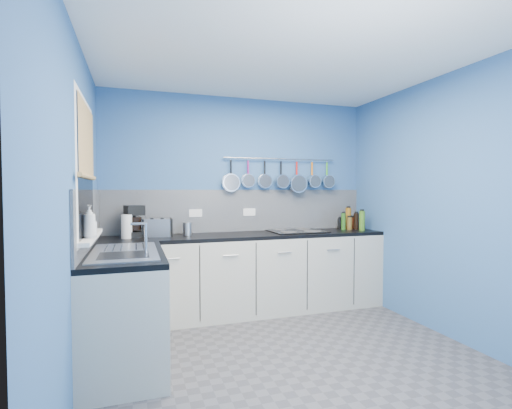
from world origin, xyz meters
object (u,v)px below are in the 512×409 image
soap_bottle_a (89,221)px  toaster (157,228)px  paper_towel (127,227)px  coffee_maker (134,221)px  hob (296,231)px  canister (187,229)px  soap_bottle_b (90,226)px

soap_bottle_a → toaster: 1.32m
paper_towel → toaster: 0.32m
soap_bottle_a → toaster: size_ratio=0.82×
soap_bottle_a → paper_towel: (0.23, 1.11, -0.15)m
soap_bottle_a → coffee_maker: size_ratio=0.71×
hob → soap_bottle_a: bearing=-151.5°
hob → paper_towel: bearing=-178.3°
toaster → canister: bearing=11.0°
canister → coffee_maker: bearing=179.7°
paper_towel → coffee_maker: bearing=48.9°
toaster → hob: (1.61, -0.02, -0.09)m
coffee_maker → toaster: size_ratio=1.14×
coffee_maker → toaster: coffee_maker is taller
soap_bottle_b → hob: (2.15, 1.14, -0.23)m
paper_towel → toaster: (0.31, 0.08, -0.03)m
coffee_maker → hob: size_ratio=0.53×
coffee_maker → canister: 0.56m
soap_bottle_a → paper_towel: soap_bottle_a is taller
paper_towel → coffee_maker: 0.13m
coffee_maker → canister: bearing=-17.8°
toaster → canister: 0.32m
soap_bottle_a → soap_bottle_b: soap_bottle_a is taller
toaster → soap_bottle_b: bearing=-104.4°
soap_bottle_b → paper_towel: bearing=78.1°
toaster → canister: size_ratio=2.07×
toaster → hob: toaster is taller
soap_bottle_b → toaster: (0.53, 1.16, -0.14)m
soap_bottle_b → coffee_maker: bearing=75.3°
paper_towel → hob: paper_towel is taller
soap_bottle_b → coffee_maker: (0.31, 1.17, -0.07)m
paper_towel → canister: bearing=7.8°
soap_bottle_a → hob: (2.15, 1.16, -0.26)m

